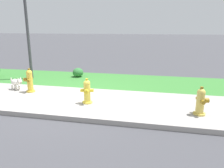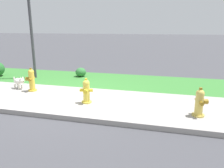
{
  "view_description": "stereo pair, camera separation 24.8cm",
  "coord_description": "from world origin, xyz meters",
  "px_view_note": "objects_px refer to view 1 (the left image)",
  "views": [
    {
      "loc": [
        2.55,
        -5.59,
        2.04
      ],
      "look_at": [
        1.23,
        0.53,
        0.4
      ],
      "focal_mm": 35.0,
      "sensor_mm": 36.0,
      "label": 1
    },
    {
      "loc": [
        2.79,
        -5.54,
        2.04
      ],
      "look_at": [
        1.23,
        0.53,
        0.4
      ],
      "focal_mm": 35.0,
      "sensor_mm": 36.0,
      "label": 2
    }
  ],
  "objects_px": {
    "fire_hydrant_at_driveway": "(87,92)",
    "shrub_bush_mid_verge": "(78,72)",
    "fire_hydrant_by_grass_verge": "(201,102)",
    "fire_hydrant_mid_block": "(30,81)",
    "small_white_dog": "(16,82)"
  },
  "relations": [
    {
      "from": "fire_hydrant_mid_block",
      "to": "small_white_dog",
      "type": "distance_m",
      "value": 0.61
    },
    {
      "from": "fire_hydrant_by_grass_verge",
      "to": "fire_hydrant_mid_block",
      "type": "xyz_separation_m",
      "value": [
        -5.02,
        0.85,
        0.04
      ]
    },
    {
      "from": "fire_hydrant_mid_block",
      "to": "small_white_dog",
      "type": "xyz_separation_m",
      "value": [
        -0.59,
        0.13,
        -0.12
      ]
    },
    {
      "from": "fire_hydrant_at_driveway",
      "to": "shrub_bush_mid_verge",
      "type": "height_order",
      "value": "fire_hydrant_at_driveway"
    },
    {
      "from": "fire_hydrant_at_driveway",
      "to": "fire_hydrant_by_grass_verge",
      "type": "bearing_deg",
      "value": 165.08
    },
    {
      "from": "fire_hydrant_at_driveway",
      "to": "fire_hydrant_mid_block",
      "type": "bearing_deg",
      "value": -27.46
    },
    {
      "from": "fire_hydrant_at_driveway",
      "to": "shrub_bush_mid_verge",
      "type": "bearing_deg",
      "value": -75.72
    },
    {
      "from": "fire_hydrant_at_driveway",
      "to": "shrub_bush_mid_verge",
      "type": "relative_size",
      "value": 1.59
    },
    {
      "from": "fire_hydrant_mid_block",
      "to": "shrub_bush_mid_verge",
      "type": "xyz_separation_m",
      "value": [
        0.71,
        2.43,
        -0.18
      ]
    },
    {
      "from": "fire_hydrant_by_grass_verge",
      "to": "small_white_dog",
      "type": "bearing_deg",
      "value": -113.77
    },
    {
      "from": "fire_hydrant_mid_block",
      "to": "small_white_dog",
      "type": "bearing_deg",
      "value": 65.54
    },
    {
      "from": "shrub_bush_mid_verge",
      "to": "small_white_dog",
      "type": "bearing_deg",
      "value": -119.29
    },
    {
      "from": "shrub_bush_mid_verge",
      "to": "fire_hydrant_mid_block",
      "type": "bearing_deg",
      "value": -106.21
    },
    {
      "from": "fire_hydrant_at_driveway",
      "to": "small_white_dog",
      "type": "xyz_separation_m",
      "value": [
        -2.72,
        0.77,
        -0.08
      ]
    },
    {
      "from": "fire_hydrant_by_grass_verge",
      "to": "fire_hydrant_mid_block",
      "type": "height_order",
      "value": "fire_hydrant_mid_block"
    }
  ]
}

